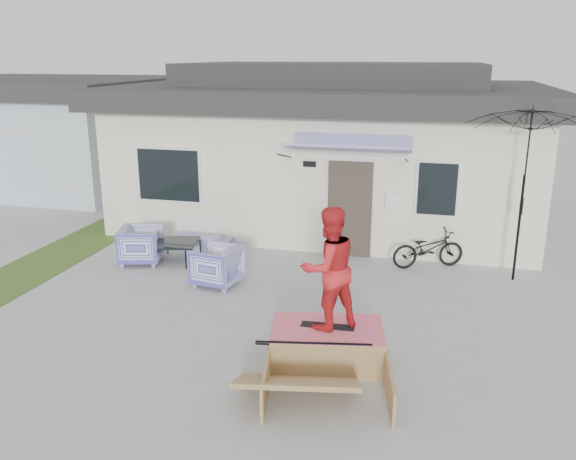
% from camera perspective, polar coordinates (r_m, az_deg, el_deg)
% --- Properties ---
extents(ground, '(90.00, 90.00, 0.00)m').
position_cam_1_polar(ground, '(9.40, -4.55, -10.55)').
color(ground, '#A1A1A1').
rests_on(ground, ground).
extents(grass_strip, '(1.40, 8.00, 0.01)m').
position_cam_1_polar(grass_strip, '(13.40, -23.26, -3.44)').
color(grass_strip, '#39551F').
rests_on(grass_strip, ground).
extents(house, '(10.80, 8.49, 4.10)m').
position_cam_1_polar(house, '(16.30, 4.37, 8.25)').
color(house, '#ECE4C6').
rests_on(house, ground).
extents(neighbor_house, '(8.60, 7.60, 3.50)m').
position_cam_1_polar(neighbor_house, '(22.42, -22.44, 8.91)').
color(neighbor_house, silver).
rests_on(neighbor_house, ground).
extents(loveseat, '(1.39, 0.44, 0.54)m').
position_cam_1_polar(loveseat, '(13.62, -8.25, -0.74)').
color(loveseat, '#3D3BAE').
rests_on(loveseat, ground).
extents(armchair_left, '(0.98, 1.02, 0.86)m').
position_cam_1_polar(armchair_left, '(12.95, -13.91, -1.23)').
color(armchair_left, '#3D3BAE').
rests_on(armchair_left, ground).
extents(armchair_right, '(0.88, 0.93, 0.84)m').
position_cam_1_polar(armchair_right, '(11.47, -6.87, -3.22)').
color(armchair_right, '#3D3BAE').
rests_on(armchair_right, ground).
extents(coffee_table, '(1.03, 1.03, 0.43)m').
position_cam_1_polar(coffee_table, '(12.93, -10.65, -2.05)').
color(coffee_table, black).
rests_on(coffee_table, ground).
extents(bicycle, '(1.62, 1.13, 0.98)m').
position_cam_1_polar(bicycle, '(12.62, 13.30, -1.37)').
color(bicycle, black).
rests_on(bicycle, ground).
extents(patio_umbrella, '(2.83, 2.71, 2.20)m').
position_cam_1_polar(patio_umbrella, '(12.09, 21.55, 3.32)').
color(patio_umbrella, black).
rests_on(patio_umbrella, ground).
extents(skate_ramp, '(1.93, 2.35, 0.52)m').
position_cam_1_polar(skate_ramp, '(8.70, 3.78, -10.95)').
color(skate_ramp, '#977447').
rests_on(skate_ramp, ground).
extents(skateboard, '(0.77, 0.22, 0.05)m').
position_cam_1_polar(skateboard, '(8.61, 3.82, -9.11)').
color(skateboard, black).
rests_on(skateboard, skate_ramp).
extents(skater, '(1.08, 1.06, 1.75)m').
position_cam_1_polar(skater, '(8.27, 3.94, -3.48)').
color(skater, red).
rests_on(skater, skateboard).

